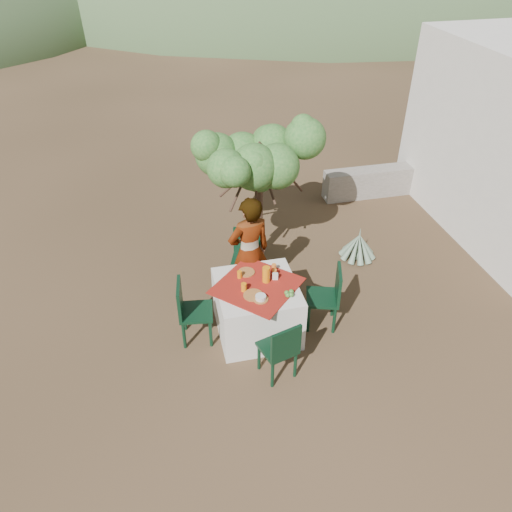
# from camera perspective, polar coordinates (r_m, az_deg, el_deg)

# --- Properties ---
(ground) EXTENTS (160.00, 160.00, 0.00)m
(ground) POSITION_cam_1_polar(r_m,az_deg,el_deg) (6.60, -1.43, -9.94)
(ground) COLOR #352718
(ground) RESTS_ON ground
(table) EXTENTS (1.30, 1.30, 0.76)m
(table) POSITION_cam_1_polar(r_m,az_deg,el_deg) (6.53, 0.11, -5.98)
(table) COLOR silver
(table) RESTS_ON ground
(chair_far) EXTENTS (0.51, 0.51, 0.86)m
(chair_far) POSITION_cam_1_polar(r_m,az_deg,el_deg) (7.31, -1.13, 0.20)
(chair_far) COLOR black
(chair_far) RESTS_ON ground
(chair_near) EXTENTS (0.49, 0.49, 0.85)m
(chair_near) POSITION_cam_1_polar(r_m,az_deg,el_deg) (5.88, 2.86, -10.53)
(chair_near) COLOR black
(chair_near) RESTS_ON ground
(chair_left) EXTENTS (0.47, 0.47, 0.90)m
(chair_left) POSITION_cam_1_polar(r_m,az_deg,el_deg) (6.39, -7.59, -6.03)
(chair_left) COLOR black
(chair_left) RESTS_ON ground
(chair_right) EXTENTS (0.52, 0.52, 0.91)m
(chair_right) POSITION_cam_1_polar(r_m,az_deg,el_deg) (6.61, 8.30, -4.40)
(chair_right) COLOR black
(chair_right) RESTS_ON ground
(person) EXTENTS (0.69, 0.53, 1.67)m
(person) POSITION_cam_1_polar(r_m,az_deg,el_deg) (6.73, -0.77, 0.41)
(person) COLOR #8C6651
(person) RESTS_ON ground
(shrub_tree) EXTENTS (1.68, 1.65, 1.98)m
(shrub_tree) POSITION_cam_1_polar(r_m,az_deg,el_deg) (7.40, 0.70, 10.41)
(shrub_tree) COLOR #422C21
(shrub_tree) RESTS_ON ground
(agave) EXTENTS (0.59, 0.59, 0.62)m
(agave) POSITION_cam_1_polar(r_m,az_deg,el_deg) (8.12, 11.59, 1.08)
(agave) COLOR slate
(agave) RESTS_ON ground
(stone_wall) EXTENTS (2.60, 0.35, 0.55)m
(stone_wall) POSITION_cam_1_polar(r_m,az_deg,el_deg) (10.14, 14.94, 8.37)
(stone_wall) COLOR gray
(stone_wall) RESTS_ON ground
(plate_far) EXTENTS (0.22, 0.22, 0.01)m
(plate_far) POSITION_cam_1_polar(r_m,az_deg,el_deg) (6.48, -1.11, -1.86)
(plate_far) COLOR brown
(plate_far) RESTS_ON table
(plate_near) EXTENTS (0.25, 0.25, 0.01)m
(plate_near) POSITION_cam_1_polar(r_m,az_deg,el_deg) (6.12, -0.32, -4.49)
(plate_near) COLOR brown
(plate_near) RESTS_ON table
(glass_far) EXTENTS (0.06, 0.06, 0.10)m
(glass_far) POSITION_cam_1_polar(r_m,az_deg,el_deg) (6.38, -1.90, -2.13)
(glass_far) COLOR orange
(glass_far) RESTS_ON table
(glass_near) EXTENTS (0.07, 0.07, 0.11)m
(glass_near) POSITION_cam_1_polar(r_m,az_deg,el_deg) (6.16, -1.40, -3.58)
(glass_near) COLOR orange
(glass_near) RESTS_ON table
(juice_pitcher) EXTENTS (0.10, 0.10, 0.22)m
(juice_pitcher) POSITION_cam_1_polar(r_m,az_deg,el_deg) (6.28, 1.17, -2.12)
(juice_pitcher) COLOR orange
(juice_pitcher) RESTS_ON table
(bowl_plate) EXTENTS (0.19, 0.19, 0.01)m
(bowl_plate) POSITION_cam_1_polar(r_m,az_deg,el_deg) (6.06, 0.54, -4.95)
(bowl_plate) COLOR brown
(bowl_plate) RESTS_ON table
(white_bowl) EXTENTS (0.13, 0.13, 0.05)m
(white_bowl) POSITION_cam_1_polar(r_m,az_deg,el_deg) (6.04, 0.54, -4.73)
(white_bowl) COLOR silver
(white_bowl) RESTS_ON bowl_plate
(jar_left) EXTENTS (0.06, 0.06, 0.09)m
(jar_left) POSITION_cam_1_polar(r_m,az_deg,el_deg) (6.41, 2.13, -1.94)
(jar_left) COLOR orange
(jar_left) RESTS_ON table
(jar_right) EXTENTS (0.06, 0.06, 0.10)m
(jar_right) POSITION_cam_1_polar(r_m,az_deg,el_deg) (6.50, 2.06, -1.32)
(jar_right) COLOR orange
(jar_right) RESTS_ON table
(napkin_holder) EXTENTS (0.08, 0.06, 0.09)m
(napkin_holder) POSITION_cam_1_polar(r_m,az_deg,el_deg) (6.35, 2.20, -2.32)
(napkin_holder) COLOR silver
(napkin_holder) RESTS_ON table
(fruit_cluster) EXTENTS (0.12, 0.11, 0.06)m
(fruit_cluster) POSITION_cam_1_polar(r_m,az_deg,el_deg) (6.12, 3.82, -4.30)
(fruit_cluster) COLOR #457F2E
(fruit_cluster) RESTS_ON table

